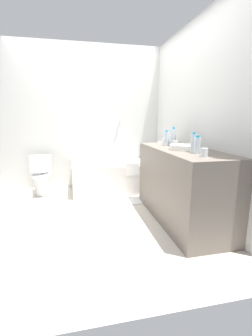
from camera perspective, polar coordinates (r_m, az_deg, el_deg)
name	(u,v)px	position (r m, az deg, el deg)	size (l,w,h in m)	color
ground_plane	(94,210)	(3.28, -7.92, -10.33)	(3.69, 3.69, 0.00)	beige
wall_back_tiled	(86,118)	(4.30, -9.84, 12.11)	(3.09, 0.10, 2.51)	silver
wall_right_mirror	(191,118)	(3.42, 15.90, 11.84)	(0.10, 2.84, 2.51)	silver
bathtub	(119,175)	(4.04, -1.70, -1.76)	(1.60, 0.77, 1.21)	silver
toilet	(41,175)	(4.05, -20.29, -1.68)	(0.35, 0.48, 0.65)	white
vanity_counter	(181,185)	(2.91, 13.55, -4.13)	(0.61, 1.60, 0.89)	#6B6056
sink_basin	(184,147)	(2.77, 14.22, 5.05)	(0.34, 0.34, 0.06)	white
sink_faucet	(200,146)	(2.86, 17.81, 5.18)	(0.10, 0.15, 0.09)	#B1B1B6
water_bottle_0	(193,143)	(2.57, 16.39, 5.97)	(0.06, 0.06, 0.22)	silver
water_bottle_1	(197,145)	(2.49, 17.30, 5.41)	(0.07, 0.07, 0.19)	silver
water_bottle_2	(167,139)	(3.12, 10.03, 7.20)	(0.07, 0.07, 0.20)	silver
water_bottle_3	(173,137)	(3.09, 11.69, 7.48)	(0.06, 0.06, 0.25)	silver
drinking_glass_0	(165,141)	(3.29, 9.59, 6.52)	(0.07, 0.07, 0.08)	white
drinking_glass_1	(204,152)	(2.31, 18.81, 3.69)	(0.07, 0.07, 0.08)	white
drinking_glass_2	(174,144)	(2.98, 11.94, 5.86)	(0.07, 0.07, 0.08)	white
soap_dish	(161,142)	(3.44, 8.75, 6.29)	(0.09, 0.06, 0.02)	white
bath_mat	(138,200)	(3.61, 2.88, -7.96)	(0.63, 0.34, 0.01)	white
toilet_paper_roll	(30,193)	(4.03, -22.79, -5.84)	(0.11, 0.11, 0.13)	white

